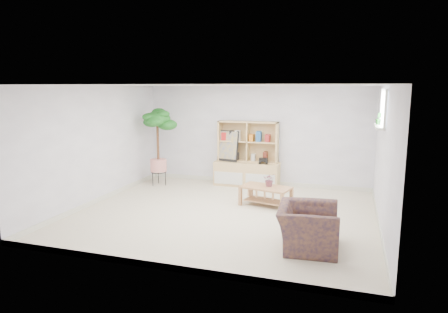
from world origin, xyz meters
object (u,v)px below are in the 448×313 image
(coffee_table, at_px, (266,196))
(armchair, at_px, (308,224))
(floor_tree, at_px, (158,147))
(storage_unit, at_px, (247,154))

(coffee_table, xyz_separation_m, armchair, (1.03, -1.91, 0.17))
(coffee_table, distance_m, armchair, 2.18)
(floor_tree, distance_m, armchair, 4.83)
(storage_unit, relative_size, armchair, 1.58)
(coffee_table, relative_size, armchair, 0.99)
(storage_unit, relative_size, coffee_table, 1.60)
(storage_unit, relative_size, floor_tree, 0.83)
(armchair, bearing_deg, coffee_table, 24.19)
(coffee_table, relative_size, floor_tree, 0.52)
(armchair, bearing_deg, storage_unit, 23.89)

